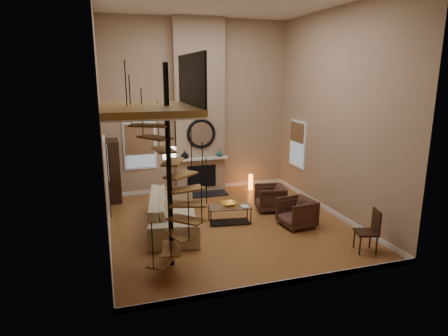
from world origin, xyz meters
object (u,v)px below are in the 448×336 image
object	(u,v)px
sofa	(172,212)
floor_lamp	(170,158)
coffee_table	(230,213)
armchair_far	(299,212)
armchair_near	(273,198)
side_chair	(370,229)
accent_lamp	(251,182)
hutch	(113,171)

from	to	relation	value
sofa	floor_lamp	bearing A→B (deg)	0.23
floor_lamp	coffee_table	bearing A→B (deg)	-59.01
sofa	armchair_far	world-z (taller)	sofa
armchair_far	coffee_table	xyz separation A→B (m)	(-1.65, 0.70, -0.07)
floor_lamp	armchair_near	bearing A→B (deg)	-27.59
armchair_far	side_chair	xyz separation A→B (m)	(0.76, -1.80, 0.17)
side_chair	sofa	bearing A→B (deg)	145.04
armchair_near	accent_lamp	bearing A→B (deg)	-172.59
coffee_table	side_chair	world-z (taller)	side_chair
sofa	floor_lamp	xyz separation A→B (m)	(0.27, 1.78, 1.02)
hutch	coffee_table	distance (m)	4.01
hutch	floor_lamp	xyz separation A→B (m)	(1.61, -0.79, 0.46)
hutch	coffee_table	bearing A→B (deg)	-44.83
armchair_near	floor_lamp	xyz separation A→B (m)	(-2.69, 1.40, 1.06)
side_chair	hutch	bearing A→B (deg)	134.60
armchair_far	side_chair	size ratio (longest dim) A/B	0.86
coffee_table	accent_lamp	xyz separation A→B (m)	(1.62, 2.69, -0.03)
floor_lamp	accent_lamp	size ratio (longest dim) A/B	3.31
hutch	side_chair	bearing A→B (deg)	-45.40
armchair_far	hutch	bearing A→B (deg)	-134.64
armchair_near	side_chair	world-z (taller)	side_chair
hutch	accent_lamp	bearing A→B (deg)	-1.28
sofa	armchair_near	world-z (taller)	sofa
hutch	side_chair	xyz separation A→B (m)	(5.21, -5.29, -0.42)
armchair_near	floor_lamp	bearing A→B (deg)	-106.51
coffee_table	side_chair	xyz separation A→B (m)	(2.41, -2.50, 0.24)
sofa	armchair_near	distance (m)	2.98
accent_lamp	side_chair	size ratio (longest dim) A/B	0.54
coffee_table	side_chair	distance (m)	3.48
sofa	armchair_far	xyz separation A→B (m)	(3.12, -0.92, -0.04)
side_chair	armchair_far	bearing A→B (deg)	112.94
sofa	accent_lamp	bearing A→B (deg)	-42.39
armchair_far	accent_lamp	xyz separation A→B (m)	(-0.03, 3.39, -0.10)
armchair_near	accent_lamp	size ratio (longest dim) A/B	1.56
hutch	side_chair	world-z (taller)	hutch
floor_lamp	hutch	bearing A→B (deg)	153.70
coffee_table	side_chair	size ratio (longest dim) A/B	1.23
accent_lamp	side_chair	world-z (taller)	side_chair
floor_lamp	armchair_far	bearing A→B (deg)	-43.44
hutch	armchair_near	world-z (taller)	hutch
hutch	sofa	xyz separation A→B (m)	(1.33, -2.57, -0.55)
floor_lamp	side_chair	bearing A→B (deg)	-51.24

